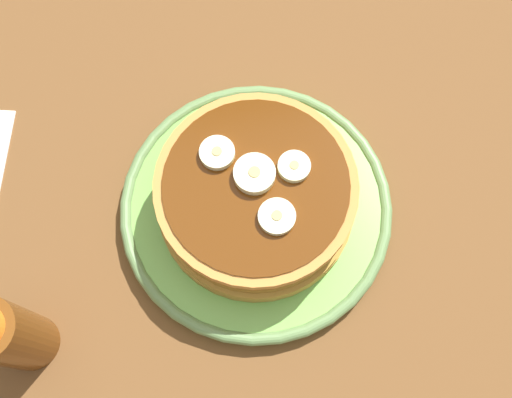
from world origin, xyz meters
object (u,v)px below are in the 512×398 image
pancake_stack (255,199)px  banana_slice_1 (294,167)px  plate (256,208)px  banana_slice_0 (255,174)px  syrup_bottle (6,335)px  banana_slice_3 (217,153)px  banana_slice_2 (277,217)px

pancake_stack → banana_slice_1: bearing=-70.9°
plate → banana_slice_0: bearing=-5.1°
banana_slice_0 → syrup_bottle: (-8.97, 20.34, -1.61)cm
banana_slice_0 → banana_slice_3: size_ratio=1.17×
plate → banana_slice_2: (-2.99, -1.12, 6.31)cm
pancake_stack → banana_slice_1: (1.15, -3.32, 3.03)cm
banana_slice_3 → syrup_bottle: size_ratio=0.22×
banana_slice_1 → pancake_stack: bearing=109.1°
banana_slice_0 → banana_slice_2: (-3.71, -1.05, -0.12)cm
pancake_stack → banana_slice_0: banana_slice_0 is taller
banana_slice_2 → syrup_bottle: syrup_bottle is taller
pancake_stack → banana_slice_1: banana_slice_1 is taller
banana_slice_0 → banana_slice_3: (2.29, 2.69, -0.08)cm
pancake_stack → banana_slice_2: banana_slice_2 is taller
plate → banana_slice_0: banana_slice_0 is taller
banana_slice_3 → syrup_bottle: (-11.25, 17.65, -1.52)cm
banana_slice_2 → banana_slice_0: bearing=15.8°
banana_slice_3 → banana_slice_0: bearing=-130.4°
pancake_stack → banana_slice_3: bearing=37.2°
pancake_stack → banana_slice_3: banana_slice_3 is taller
plate → syrup_bottle: size_ratio=1.85×
plate → banana_slice_2: 7.07cm
plate → banana_slice_2: bearing=-159.5°
pancake_stack → banana_slice_1: size_ratio=6.50×
pancake_stack → banana_slice_2: (-2.70, -1.24, 3.02)cm
banana_slice_0 → syrup_bottle: 22.29cm
pancake_stack → banana_slice_0: bearing=-10.4°
pancake_stack → banana_slice_0: size_ratio=5.10×
plate → syrup_bottle: 22.41cm
banana_slice_1 → banana_slice_3: bearing=69.7°
pancake_stack → syrup_bottle: bearing=111.5°
banana_slice_2 → banana_slice_3: size_ratio=1.03×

